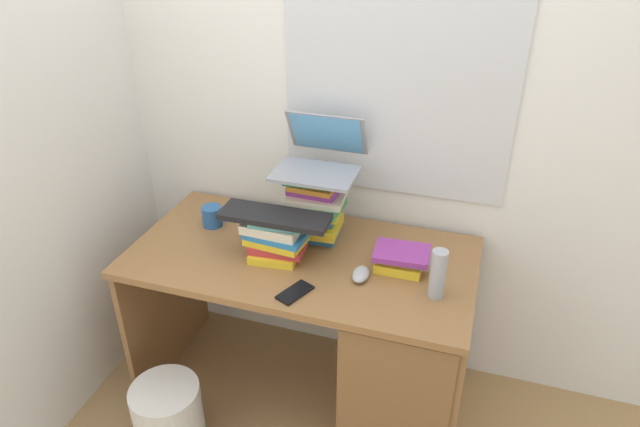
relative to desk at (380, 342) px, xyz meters
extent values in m
plane|color=#9E7A4C|center=(-0.34, 0.03, -0.41)|extent=(6.00, 6.00, 0.00)
cube|color=white|center=(-0.34, 0.42, 0.89)|extent=(6.00, 0.05, 2.60)
cube|color=silver|center=(-0.07, 0.39, 0.89)|extent=(0.90, 0.01, 0.80)
cube|color=silver|center=(-1.27, 0.03, 0.89)|extent=(0.05, 6.00, 2.60)
cube|color=olive|center=(-0.34, 0.03, 0.32)|extent=(1.35, 0.69, 0.03)
cube|color=olive|center=(-1.00, 0.03, -0.05)|extent=(0.02, 0.64, 0.72)
cube|color=olive|center=(0.32, 0.03, -0.05)|extent=(0.02, 0.64, 0.72)
cube|color=brown|center=(0.11, -0.01, -0.05)|extent=(0.40, 0.59, 0.68)
cube|color=#2672B2|center=(-0.34, 0.18, 0.36)|extent=(0.21, 0.17, 0.04)
cube|color=yellow|center=(-0.32, 0.17, 0.40)|extent=(0.19, 0.19, 0.04)
cube|color=#2672B2|center=(-0.33, 0.19, 0.43)|extent=(0.18, 0.14, 0.03)
cube|color=yellow|center=(-0.32, 0.18, 0.46)|extent=(0.20, 0.16, 0.02)
cube|color=#338C4C|center=(-0.33, 0.17, 0.49)|extent=(0.22, 0.18, 0.04)
cube|color=beige|center=(-0.33, 0.17, 0.52)|extent=(0.23, 0.17, 0.02)
cube|color=#8C338C|center=(-0.34, 0.19, 0.55)|extent=(0.20, 0.14, 0.03)
cube|color=orange|center=(-0.33, 0.19, 0.58)|extent=(0.19, 0.19, 0.02)
cube|color=#338C4C|center=(-0.33, 0.17, 0.60)|extent=(0.24, 0.14, 0.03)
cube|color=yellow|center=(-0.43, -0.02, 0.35)|extent=(0.19, 0.18, 0.03)
cube|color=#B22D33|center=(-0.42, -0.02, 0.39)|extent=(0.22, 0.14, 0.03)
cube|color=yellow|center=(-0.43, -0.01, 0.41)|extent=(0.23, 0.16, 0.03)
cube|color=#2672B2|center=(-0.42, -0.01, 0.44)|extent=(0.24, 0.16, 0.02)
cube|color=beige|center=(-0.44, -0.01, 0.47)|extent=(0.23, 0.16, 0.04)
cube|color=teal|center=(-0.42, -0.01, 0.50)|extent=(0.21, 0.14, 0.02)
cube|color=yellow|center=(0.04, 0.06, 0.36)|extent=(0.17, 0.14, 0.04)
cube|color=gray|center=(0.05, 0.06, 0.39)|extent=(0.21, 0.13, 0.02)
cube|color=#8C338C|center=(0.05, 0.05, 0.41)|extent=(0.21, 0.16, 0.02)
cube|color=gray|center=(-0.33, 0.18, 0.62)|extent=(0.32, 0.22, 0.01)
cube|color=gray|center=(-0.33, 0.34, 0.73)|extent=(0.32, 0.11, 0.20)
cube|color=#59A5E5|center=(-0.33, 0.33, 0.73)|extent=(0.29, 0.09, 0.17)
cube|color=black|center=(-0.43, -0.02, 0.52)|extent=(0.42, 0.15, 0.02)
ellipsoid|color=#A5A8AD|center=(-0.08, -0.06, 0.36)|extent=(0.06, 0.10, 0.04)
cylinder|color=#265999|center=(-0.77, 0.12, 0.38)|extent=(0.09, 0.09, 0.09)
torus|color=#265999|center=(-0.72, 0.12, 0.39)|extent=(0.05, 0.01, 0.05)
cylinder|color=#999EA5|center=(0.20, -0.08, 0.43)|extent=(0.06, 0.06, 0.19)
cube|color=black|center=(-0.28, -0.22, 0.34)|extent=(0.11, 0.15, 0.01)
cylinder|color=silver|center=(-0.76, -0.42, -0.25)|extent=(0.27, 0.27, 0.32)
camera|label=1|loc=(0.29, -1.71, 1.57)|focal=31.64mm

